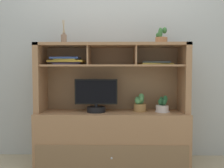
{
  "coord_description": "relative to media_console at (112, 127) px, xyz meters",
  "views": [
    {
      "loc": [
        0.04,
        -2.63,
        1.03
      ],
      "look_at": [
        0.0,
        0.0,
        0.88
      ],
      "focal_mm": 38.56,
      "sensor_mm": 36.0,
      "label": 1
    }
  ],
  "objects": [
    {
      "name": "magazine_stack_centre",
      "position": [
        -0.5,
        -0.0,
        0.73
      ],
      "size": [
        0.4,
        0.22,
        0.08
      ],
      "color": "#3F3349",
      "rests_on": "media_console"
    },
    {
      "name": "diffuser_bottle",
      "position": [
        -0.53,
        0.01,
        0.97
      ],
      "size": [
        0.06,
        0.06,
        0.26
      ],
      "color": "#856854",
      "rests_on": "media_console"
    },
    {
      "name": "magazine_stack_left",
      "position": [
        0.48,
        0.02,
        0.7
      ],
      "size": [
        0.37,
        0.26,
        0.04
      ],
      "color": "gold",
      "rests_on": "media_console"
    },
    {
      "name": "potted_fern",
      "position": [
        0.55,
        -0.03,
        0.23
      ],
      "size": [
        0.16,
        0.16,
        0.18
      ],
      "color": "silver",
      "rests_on": "media_console"
    },
    {
      "name": "back_wall",
      "position": [
        0.0,
        0.26,
        0.99
      ],
      "size": [
        6.0,
        0.02,
        2.8
      ],
      "primitive_type": "cube",
      "color": "#AEB1B1",
      "rests_on": "ground"
    },
    {
      "name": "media_console",
      "position": [
        0.0,
        0.0,
        0.0
      ],
      "size": [
        1.63,
        0.5,
        1.32
      ],
      "color": "#A47550",
      "rests_on": "ground"
    },
    {
      "name": "potted_succulent",
      "position": [
        0.53,
        -0.03,
        0.97
      ],
      "size": [
        0.15,
        0.15,
        0.17
      ],
      "color": "#A96C44",
      "rests_on": "media_console"
    },
    {
      "name": "floor_plane",
      "position": [
        0.0,
        -0.01,
        -0.42
      ],
      "size": [
        6.0,
        6.0,
        0.02
      ],
      "primitive_type": "cube",
      "color": "tan",
      "rests_on": "ground"
    },
    {
      "name": "potted_orchid",
      "position": [
        0.31,
        0.01,
        0.25
      ],
      "size": [
        0.16,
        0.16,
        0.2
      ],
      "color": "#A97B45",
      "rests_on": "media_console"
    },
    {
      "name": "tv_monitor",
      "position": [
        -0.17,
        -0.04,
        0.33
      ],
      "size": [
        0.46,
        0.2,
        0.36
      ],
      "color": "black",
      "rests_on": "media_console"
    }
  ]
}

